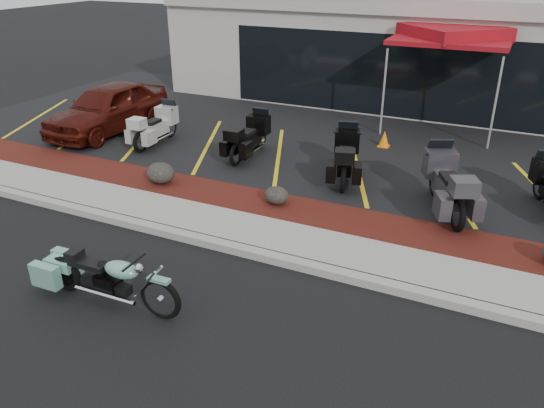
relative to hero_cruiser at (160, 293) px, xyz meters
The scene contains 17 objects.
ground 1.71m from the hero_cruiser, 54.10° to the left, with size 90.00×90.00×0.00m, color black.
curb 2.47m from the hero_cruiser, 66.62° to the left, with size 24.00×0.25×0.15m, color gray.
sidewalk 3.11m from the hero_cruiser, 71.78° to the left, with size 24.00×1.20×0.15m, color gray.
mulch_bed 4.26m from the hero_cruiser, 76.85° to the left, with size 24.00×1.20×0.16m, color #34100C.
upper_lot 9.59m from the hero_cruiser, 84.21° to the left, with size 26.00×9.60×0.15m, color black.
dealership_building 15.91m from the hero_cruiser, 86.50° to the left, with size 18.00×8.16×4.00m.
boulder_left 5.03m from the hero_cruiser, 126.11° to the left, with size 0.70×0.58×0.49m, color black.
boulder_mid 4.18m from the hero_cruiser, 90.22° to the left, with size 0.55×0.46×0.39m, color black.
hero_cruiser is the anchor object (origin of this frame).
touring_white 8.51m from the hero_cruiser, 124.22° to the left, with size 1.97×0.75×1.15m, color #BBBBB7, non-canonical shape.
touring_black_front 7.53m from the hero_cruiser, 104.91° to the left, with size 2.00×0.76×1.16m, color black, non-canonical shape.
touring_black_mid 6.92m from the hero_cruiser, 84.46° to the left, with size 2.11×0.81×1.23m, color black, non-canonical shape.
touring_grey 6.80m from the hero_cruiser, 63.91° to the left, with size 2.29×0.88×1.33m, color #323137, non-canonical shape.
touring_black_rear 8.57m from the hero_cruiser, 53.45° to the left, with size 1.99×0.76×1.16m, color black, non-canonical shape.
parked_car 9.61m from the hero_cruiser, 135.21° to the left, with size 1.70×4.23×1.44m, color #430F09.
traffic_cone 8.98m from the hero_cruiser, 82.84° to the left, with size 0.30×0.30×0.45m, color orange.
popup_canopy 12.00m from the hero_cruiser, 78.97° to the left, with size 4.24×4.24×3.04m.
Camera 1 is at (3.37, -6.58, 5.07)m, focal length 35.00 mm.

